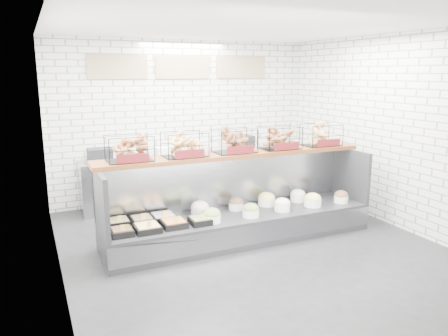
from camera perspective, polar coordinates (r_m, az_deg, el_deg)
name	(u,v)px	position (r m, az deg, el deg)	size (l,w,h in m)	color
ground	(250,246)	(6.29, 3.42, -10.12)	(5.50, 5.50, 0.00)	black
room_shell	(232,97)	(6.36, 1.09, 9.27)	(5.02, 5.51, 3.01)	silver
display_case	(239,217)	(6.45, 1.92, -6.37)	(4.00, 0.90, 1.20)	black
bagel_shelf	(235,143)	(6.35, 1.42, 3.22)	(4.10, 0.50, 0.40)	#4B2410
prep_counter	(190,177)	(8.26, -4.48, -1.20)	(4.00, 0.60, 1.20)	#93969B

